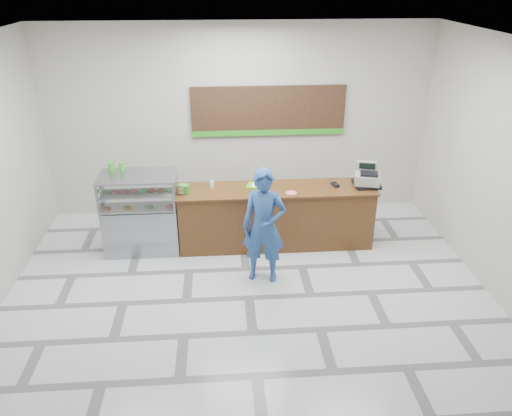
{
  "coord_description": "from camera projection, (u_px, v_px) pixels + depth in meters",
  "views": [
    {
      "loc": [
        -0.34,
        -5.89,
        4.27
      ],
      "look_at": [
        0.17,
        0.9,
        1.0
      ],
      "focal_mm": 35.0,
      "sensor_mm": 36.0,
      "label": 1
    }
  ],
  "objects": [
    {
      "name": "floor",
      "position": [
        249.0,
        298.0,
        7.17
      ],
      "size": [
        7.0,
        7.0,
        0.0
      ],
      "primitive_type": "plane",
      "color": "silver",
      "rests_on": "ground"
    },
    {
      "name": "back_wall",
      "position": [
        238.0,
        122.0,
        9.1
      ],
      "size": [
        7.0,
        0.0,
        7.0
      ],
      "primitive_type": "plane",
      "rotation": [
        1.57,
        0.0,
        0.0
      ],
      "color": "#BBB6AC",
      "rests_on": "floor"
    },
    {
      "name": "ceiling",
      "position": [
        247.0,
        44.0,
        5.65
      ],
      "size": [
        7.0,
        7.0,
        0.0
      ],
      "primitive_type": "plane",
      "rotation": [
        3.14,
        0.0,
        0.0
      ],
      "color": "silver",
      "rests_on": "back_wall"
    },
    {
      "name": "sales_counter",
      "position": [
        276.0,
        216.0,
        8.37
      ],
      "size": [
        3.26,
        0.76,
        1.03
      ],
      "color": "#5B3418",
      "rests_on": "floor"
    },
    {
      "name": "display_case",
      "position": [
        141.0,
        212.0,
        8.15
      ],
      "size": [
        1.22,
        0.72,
        1.33
      ],
      "color": "gray",
      "rests_on": "floor"
    },
    {
      "name": "menu_board",
      "position": [
        269.0,
        112.0,
        9.02
      ],
      "size": [
        2.8,
        0.06,
        0.9
      ],
      "color": "black",
      "rests_on": "back_wall"
    },
    {
      "name": "cash_register",
      "position": [
        367.0,
        177.0,
        8.2
      ],
      "size": [
        0.5,
        0.51,
        0.38
      ],
      "rotation": [
        0.0,
        0.0,
        -0.26
      ],
      "color": "black",
      "rests_on": "sales_counter"
    },
    {
      "name": "card_terminal",
      "position": [
        335.0,
        185.0,
        8.23
      ],
      "size": [
        0.13,
        0.18,
        0.04
      ],
      "primitive_type": "cube",
      "rotation": [
        0.0,
        0.0,
        0.3
      ],
      "color": "black",
      "rests_on": "sales_counter"
    },
    {
      "name": "serving_tray",
      "position": [
        258.0,
        186.0,
        8.22
      ],
      "size": [
        0.43,
        0.36,
        0.02
      ],
      "rotation": [
        0.0,
        0.0,
        -0.29
      ],
      "color": "#49BE0C",
      "rests_on": "sales_counter"
    },
    {
      "name": "napkin_box",
      "position": [
        184.0,
        189.0,
        7.96
      ],
      "size": [
        0.15,
        0.15,
        0.12
      ],
      "primitive_type": "cube",
      "rotation": [
        0.0,
        0.0,
        -0.09
      ],
      "color": "white",
      "rests_on": "sales_counter"
    },
    {
      "name": "straw_cup",
      "position": [
        212.0,
        184.0,
        8.16
      ],
      "size": [
        0.07,
        0.07,
        0.11
      ],
      "primitive_type": "cylinder",
      "color": "silver",
      "rests_on": "sales_counter"
    },
    {
      "name": "promo_box",
      "position": [
        183.0,
        189.0,
        7.93
      ],
      "size": [
        0.2,
        0.16,
        0.15
      ],
      "primitive_type": "cube",
      "rotation": [
        0.0,
        0.0,
        -0.32
      ],
      "color": "green",
      "rests_on": "sales_counter"
    },
    {
      "name": "donut_decal",
      "position": [
        291.0,
        193.0,
        7.98
      ],
      "size": [
        0.18,
        0.18,
        0.0
      ],
      "primitive_type": "cylinder",
      "color": "pink",
      "rests_on": "sales_counter"
    },
    {
      "name": "green_cup_left",
      "position": [
        111.0,
        167.0,
        8.0
      ],
      "size": [
        0.09,
        0.09,
        0.15
      ],
      "primitive_type": "cylinder",
      "color": "green",
      "rests_on": "display_case"
    },
    {
      "name": "green_cup_right",
      "position": [
        122.0,
        166.0,
        8.04
      ],
      "size": [
        0.08,
        0.08,
        0.13
      ],
      "primitive_type": "cylinder",
      "color": "green",
      "rests_on": "display_case"
    },
    {
      "name": "customer",
      "position": [
        264.0,
        226.0,
        7.27
      ],
      "size": [
        0.72,
        0.55,
        1.76
      ],
      "primitive_type": "imported",
      "rotation": [
        0.0,
        0.0,
        -0.22
      ],
      "color": "#274D90",
      "rests_on": "floor"
    }
  ]
}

